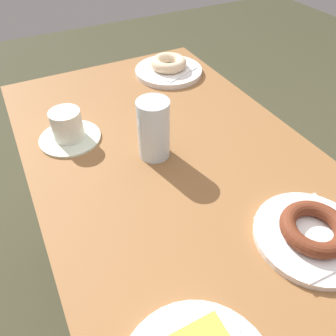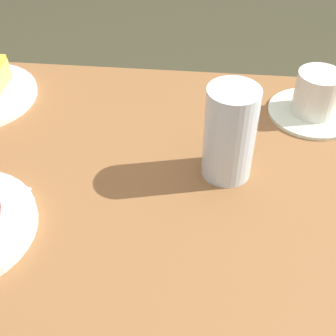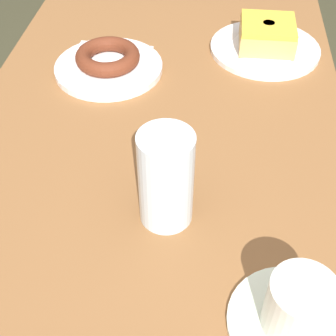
% 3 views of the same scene
% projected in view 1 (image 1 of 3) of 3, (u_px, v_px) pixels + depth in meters
% --- Properties ---
extents(ground_plane, '(6.00, 6.00, 0.00)m').
position_uv_depth(ground_plane, '(187.00, 329.00, 1.17)').
color(ground_plane, '#3D3C27').
extents(table, '(1.26, 0.63, 0.72)m').
position_uv_depth(table, '(197.00, 214.00, 0.74)').
color(table, brown).
rests_on(table, ground_plane).
extents(plate_chocolate_ring, '(0.20, 0.20, 0.01)m').
position_uv_depth(plate_chocolate_ring, '(311.00, 236.00, 0.58)').
color(plate_chocolate_ring, white).
rests_on(plate_chocolate_ring, table).
extents(napkin_chocolate_ring, '(0.15, 0.15, 0.00)m').
position_uv_depth(napkin_chocolate_ring, '(312.00, 234.00, 0.58)').
color(napkin_chocolate_ring, white).
rests_on(napkin_chocolate_ring, plate_chocolate_ring).
extents(donut_chocolate_ring, '(0.12, 0.12, 0.03)m').
position_uv_depth(donut_chocolate_ring, '(315.00, 228.00, 0.57)').
color(donut_chocolate_ring, '#622C19').
rests_on(donut_chocolate_ring, napkin_chocolate_ring).
extents(plate_sugar_ring, '(0.21, 0.21, 0.02)m').
position_uv_depth(plate_sugar_ring, '(169.00, 71.00, 1.04)').
color(plate_sugar_ring, white).
rests_on(plate_sugar_ring, table).
extents(napkin_sugar_ring, '(0.17, 0.17, 0.00)m').
position_uv_depth(napkin_sugar_ring, '(169.00, 68.00, 1.04)').
color(napkin_sugar_ring, white).
rests_on(napkin_sugar_ring, plate_sugar_ring).
extents(donut_sugar_ring, '(0.11, 0.11, 0.03)m').
position_uv_depth(donut_sugar_ring, '(169.00, 63.00, 1.02)').
color(donut_sugar_ring, beige).
rests_on(donut_sugar_ring, napkin_sugar_ring).
extents(water_glass, '(0.07, 0.07, 0.14)m').
position_uv_depth(water_glass, '(154.00, 129.00, 0.71)').
color(water_glass, silver).
rests_on(water_glass, table).
extents(coffee_cup, '(0.15, 0.15, 0.08)m').
position_uv_depth(coffee_cup, '(68.00, 128.00, 0.78)').
color(coffee_cup, silver).
rests_on(coffee_cup, table).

